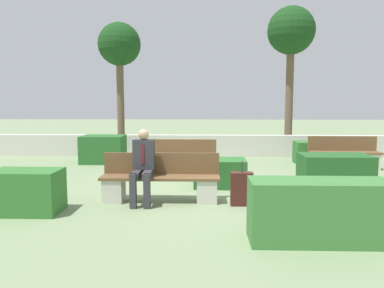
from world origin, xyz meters
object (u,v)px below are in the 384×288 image
(bench_right_side, at_px, (174,161))
(tree_center_left, at_px, (291,34))
(bench_left_side, at_px, (344,156))
(bench_front, at_px, (160,182))
(tree_leftmost, at_px, (119,48))
(suitcase, at_px, (242,189))
(person_seated_man, at_px, (143,163))

(bench_right_side, xyz_separation_m, tree_center_left, (3.87, 4.76, 3.89))
(bench_left_side, bearing_deg, bench_right_side, -175.65)
(bench_front, relative_size, tree_leftmost, 0.46)
(bench_right_side, xyz_separation_m, suitcase, (1.41, -2.71, -0.05))
(bench_right_side, distance_m, tree_leftmost, 6.18)
(bench_left_side, xyz_separation_m, bench_right_side, (-4.56, -0.98, 0.01))
(bench_left_side, height_order, tree_leftmost, tree_leftmost)
(bench_right_side, xyz_separation_m, person_seated_man, (-0.36, -2.63, 0.39))
(tree_center_left, bearing_deg, tree_leftmost, -178.37)
(bench_left_side, bearing_deg, tree_center_left, 92.49)
(bench_left_side, xyz_separation_m, tree_leftmost, (-6.91, 3.60, 3.43))
(tree_leftmost, distance_m, tree_center_left, 6.24)
(bench_front, relative_size, bench_right_side, 1.03)
(tree_leftmost, xyz_separation_m, tree_center_left, (6.22, 0.18, 0.47))
(bench_front, height_order, bench_right_side, same)
(bench_right_side, distance_m, suitcase, 3.06)
(bench_left_side, relative_size, person_seated_man, 1.40)
(person_seated_man, relative_size, tree_center_left, 0.26)
(bench_front, height_order, bench_left_side, same)
(person_seated_man, relative_size, suitcase, 1.69)
(tree_center_left, bearing_deg, bench_right_side, -129.13)
(bench_right_side, bearing_deg, tree_leftmost, 122.59)
(suitcase, bearing_deg, bench_left_side, 49.55)
(suitcase, height_order, tree_center_left, tree_center_left)
(tree_leftmost, bearing_deg, bench_left_side, -27.54)
(bench_right_side, bearing_deg, bench_left_side, 17.62)
(bench_left_side, height_order, bench_right_side, same)
(bench_front, distance_m, person_seated_man, 0.51)
(bench_left_side, bearing_deg, tree_leftmost, 144.66)
(person_seated_man, xyz_separation_m, suitcase, (1.77, -0.08, -0.44))
(tree_leftmost, bearing_deg, person_seated_man, -74.56)
(bench_front, xyz_separation_m, tree_leftmost, (-2.29, 7.07, 3.42))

